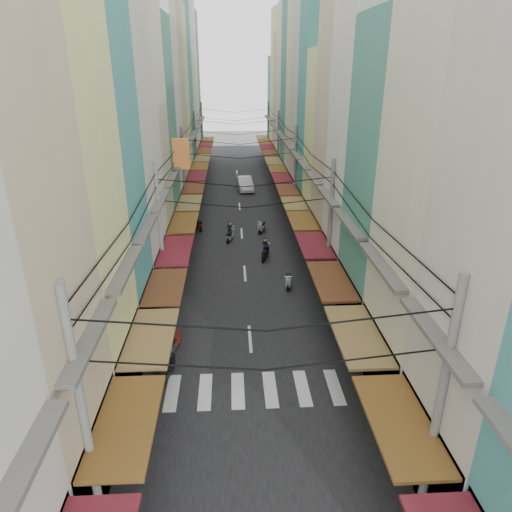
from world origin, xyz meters
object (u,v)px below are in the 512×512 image
object	(u,v)px
white_car	(245,190)
traffic_sign	(373,333)
bicycle	(374,346)
market_umbrella	(389,322)

from	to	relation	value
white_car	traffic_sign	size ratio (longest dim) A/B	1.80
white_car	bicycle	size ratio (longest dim) A/B	3.02
white_car	market_umbrella	world-z (taller)	market_umbrella
traffic_sign	market_umbrella	bearing A→B (deg)	36.31
white_car	market_umbrella	bearing A→B (deg)	-86.13
white_car	bicycle	distance (m)	32.02
bicycle	market_umbrella	distance (m)	2.59
bicycle	market_umbrella	world-z (taller)	market_umbrella
bicycle	traffic_sign	size ratio (longest dim) A/B	0.60
bicycle	market_umbrella	xyz separation A→B (m)	(0.10, -1.35, 2.21)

